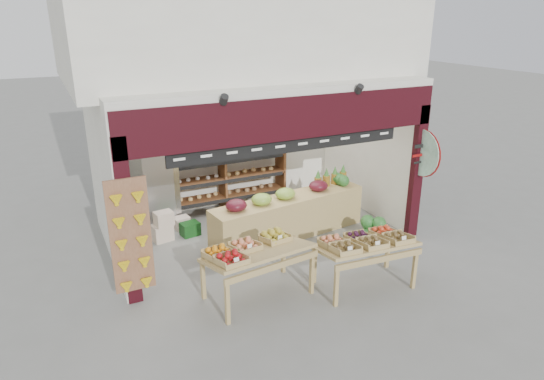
{
  "coord_description": "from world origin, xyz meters",
  "views": [
    {
      "loc": [
        -3.67,
        -7.86,
        4.25
      ],
      "look_at": [
        0.04,
        -0.2,
        1.12
      ],
      "focal_mm": 32.0,
      "sensor_mm": 36.0,
      "label": 1
    }
  ],
  "objects": [
    {
      "name": "display_table_right",
      "position": [
        0.73,
        -2.22,
        0.78
      ],
      "size": [
        1.61,
        0.98,
        0.99
      ],
      "color": "tan",
      "rests_on": "ground"
    },
    {
      "name": "display_table_left",
      "position": [
        -1.08,
        -1.71,
        0.79
      ],
      "size": [
        1.74,
        1.11,
        1.04
      ],
      "color": "tan",
      "rests_on": "ground"
    },
    {
      "name": "mid_counter",
      "position": [
        0.5,
        -0.01,
        0.45
      ],
      "size": [
        3.36,
        1.08,
        1.05
      ],
      "color": "tan",
      "rests_on": "ground"
    },
    {
      "name": "cardboard_stack",
      "position": [
        -1.59,
        0.96,
        0.22
      ],
      "size": [
        0.97,
        0.71,
        0.6
      ],
      "color": "silver",
      "rests_on": "ground"
    },
    {
      "name": "watermelon_pile",
      "position": [
        1.91,
        -1.03,
        0.2
      ],
      "size": [
        0.68,
        0.7,
        0.53
      ],
      "color": "#184A1B",
      "rests_on": "ground"
    },
    {
      "name": "gift_sign",
      "position": [
        2.75,
        -1.15,
        1.75
      ],
      "size": [
        0.04,
        0.93,
        0.92
      ],
      "color": "#C0F1D4",
      "rests_on": "ground"
    },
    {
      "name": "refrigerator",
      "position": [
        -1.72,
        1.76,
        0.98
      ],
      "size": [
        0.88,
        0.88,
        1.95
      ],
      "primitive_type": "cube",
      "rotation": [
        0.0,
        0.0,
        0.18
      ],
      "color": "#B7B8BE",
      "rests_on": "ground"
    },
    {
      "name": "shop_structure",
      "position": [
        0.0,
        1.61,
        3.92
      ],
      "size": [
        6.36,
        5.12,
        5.4
      ],
      "color": "silver",
      "rests_on": "ground"
    },
    {
      "name": "banana_board",
      "position": [
        -2.73,
        -1.17,
        1.12
      ],
      "size": [
        0.6,
        0.15,
        1.8
      ],
      "color": "#8B5C3F",
      "rests_on": "ground"
    },
    {
      "name": "back_shelving",
      "position": [
        -0.19,
        1.86,
        1.17
      ],
      "size": [
        2.96,
        0.48,
        1.83
      ],
      "color": "brown",
      "rests_on": "ground"
    },
    {
      "name": "ground",
      "position": [
        0.0,
        0.0,
        0.0
      ],
      "size": [
        60.0,
        60.0,
        0.0
      ],
      "primitive_type": "plane",
      "color": "slate",
      "rests_on": "ground"
    }
  ]
}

